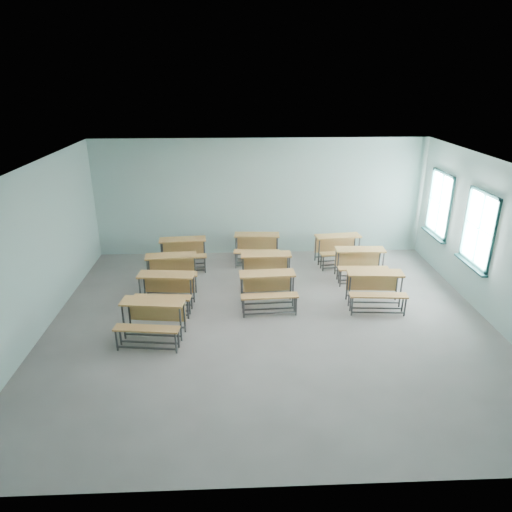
# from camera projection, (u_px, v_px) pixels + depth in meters

# --- Properties ---
(room) EXTENTS (9.04, 8.04, 3.24)m
(room) POSITION_uv_depth(u_px,v_px,m) (275.00, 249.00, 8.80)
(room) COLOR gray
(room) RESTS_ON ground
(desk_unit_r0c0) EXTENTS (1.29, 0.95, 0.75)m
(desk_unit_r0c0) POSITION_uv_depth(u_px,v_px,m) (152.00, 315.00, 8.62)
(desk_unit_r0c0) COLOR #B37E40
(desk_unit_r0c0) RESTS_ON ground
(desk_unit_r1c0) EXTENTS (1.27, 0.91, 0.75)m
(desk_unit_r1c0) POSITION_uv_depth(u_px,v_px,m) (166.00, 286.00, 9.78)
(desk_unit_r1c0) COLOR #B37E40
(desk_unit_r1c0) RESTS_ON ground
(desk_unit_r1c1) EXTENTS (1.24, 0.87, 0.75)m
(desk_unit_r1c1) POSITION_uv_depth(u_px,v_px,m) (268.00, 285.00, 9.84)
(desk_unit_r1c1) COLOR #B37E40
(desk_unit_r1c1) RESTS_ON ground
(desk_unit_r1c2) EXTENTS (1.26, 0.90, 0.75)m
(desk_unit_r1c2) POSITION_uv_depth(u_px,v_px,m) (375.00, 285.00, 9.87)
(desk_unit_r1c2) COLOR #B37E40
(desk_unit_r1c2) RESTS_ON ground
(desk_unit_r2c0) EXTENTS (1.28, 0.92, 0.75)m
(desk_unit_r2c0) POSITION_uv_depth(u_px,v_px,m) (171.00, 266.00, 10.81)
(desk_unit_r2c0) COLOR #B37E40
(desk_unit_r2c0) RESTS_ON ground
(desk_unit_r2c1) EXTENTS (1.21, 0.82, 0.75)m
(desk_unit_r2c1) POSITION_uv_depth(u_px,v_px,m) (266.00, 265.00, 10.89)
(desk_unit_r2c1) COLOR #B37E40
(desk_unit_r2c1) RESTS_ON ground
(desk_unit_r2c2) EXTENTS (1.23, 0.85, 0.75)m
(desk_unit_r2c2) POSITION_uv_depth(u_px,v_px,m) (360.00, 260.00, 11.19)
(desk_unit_r2c2) COLOR #B37E40
(desk_unit_r2c2) RESTS_ON ground
(desk_unit_r3c0) EXTENTS (1.27, 0.91, 0.75)m
(desk_unit_r3c0) POSITION_uv_depth(u_px,v_px,m) (183.00, 249.00, 11.88)
(desk_unit_r3c0) COLOR #B37E40
(desk_unit_r3c0) RESTS_ON ground
(desk_unit_r3c1) EXTENTS (1.25, 0.87, 0.75)m
(desk_unit_r3c1) POSITION_uv_depth(u_px,v_px,m) (257.00, 244.00, 12.22)
(desk_unit_r3c1) COLOR #B37E40
(desk_unit_r3c1) RESTS_ON ground
(desk_unit_r3c2) EXTENTS (1.29, 0.94, 0.75)m
(desk_unit_r3c2) POSITION_uv_depth(u_px,v_px,m) (339.00, 245.00, 12.12)
(desk_unit_r3c2) COLOR #B37E40
(desk_unit_r3c2) RESTS_ON ground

